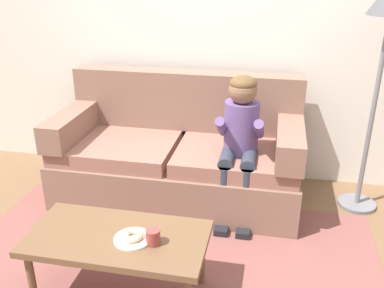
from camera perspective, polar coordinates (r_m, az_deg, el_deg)
The scene contains 9 objects.
ground at distance 2.99m, azimuth -3.09°, elevation -14.82°, with size 10.00×10.00×0.00m, color brown.
wall_back at distance 3.75m, azimuth 1.95°, elevation 16.45°, with size 8.00×0.10×2.80m, color silver.
area_rug at distance 2.81m, azimuth -4.42°, elevation -17.80°, with size 2.79×2.05×0.01m, color brown.
couch at distance 3.54m, azimuth -1.74°, elevation -1.59°, with size 1.96×0.90×1.00m.
coffee_table at distance 2.51m, azimuth -9.92°, elevation -12.85°, with size 1.02×0.52×0.43m.
person_child at distance 3.15m, azimuth 6.47°, elevation 1.23°, with size 0.34×0.58×1.10m.
plate at distance 2.42m, azimuth -7.96°, elevation -12.51°, with size 0.21×0.21×0.01m, color white.
donut at distance 2.41m, azimuth -7.99°, elevation -12.03°, with size 0.12×0.12×0.04m, color beige.
mug at distance 2.36m, azimuth -5.25°, elevation -12.30°, with size 0.08×0.08×0.09m, color #993D38.
Camera 1 is at (0.62, -2.27, 1.85)m, focal length 39.74 mm.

